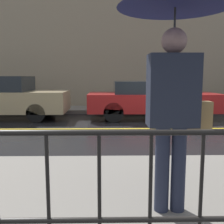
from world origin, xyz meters
TOP-DOWN VIEW (x-y plane):
  - ground_plane at (0.00, 0.00)m, footprint 80.00×80.00m
  - sidewalk_far at (0.00, 3.96)m, footprint 28.00×1.73m
  - lane_marking at (0.00, 0.00)m, footprint 25.20×0.12m
  - building_storefront at (0.00, 4.98)m, footprint 28.00×0.30m
  - pedestrian at (-1.05, -4.96)m, footprint 1.09×1.09m
  - car_red at (-0.10, 1.92)m, footprint 4.59×1.86m

SIDE VIEW (x-z plane):
  - ground_plane at x=0.00m, z-range 0.00..0.00m
  - lane_marking at x=0.00m, z-range 0.00..0.01m
  - sidewalk_far at x=0.00m, z-range 0.00..0.15m
  - car_red at x=-0.10m, z-range 0.04..1.38m
  - pedestrian at x=-1.05m, z-range 0.78..3.01m
  - building_storefront at x=0.00m, z-range 0.00..5.06m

